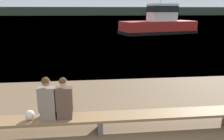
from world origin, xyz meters
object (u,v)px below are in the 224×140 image
object	(u,v)px
bench_main	(100,119)
person_right	(64,101)
shopping_bag	(30,115)
tugboat_red	(159,24)
person_left	(47,101)

from	to	relation	value
bench_main	person_right	xyz separation A→B (m)	(-0.85, 0.01, 0.51)
shopping_bag	bench_main	bearing A→B (deg)	0.38
tugboat_red	person_right	bearing A→B (deg)	142.93
person_right	person_left	bearing A→B (deg)	-179.89
tugboat_red	person_left	bearing A→B (deg)	142.11
person_right	tugboat_red	bearing A→B (deg)	67.29
bench_main	tugboat_red	bearing A→B (deg)	69.12
person_right	shopping_bag	distance (m)	0.89
bench_main	tugboat_red	distance (m)	24.70
person_left	tugboat_red	bearing A→B (deg)	66.46
shopping_bag	tugboat_red	xyz separation A→B (m)	(10.48, 23.08, 0.63)
shopping_bag	person_left	bearing A→B (deg)	2.26
bench_main	person_right	size ratio (longest dim) A/B	7.26
bench_main	person_right	distance (m)	1.00
person_left	tugboat_red	world-z (taller)	tugboat_red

